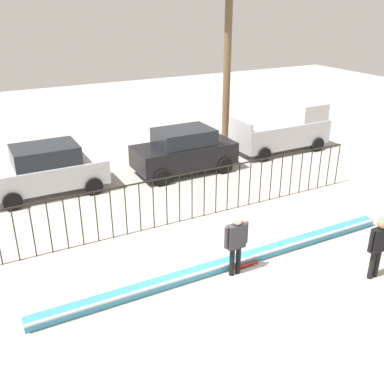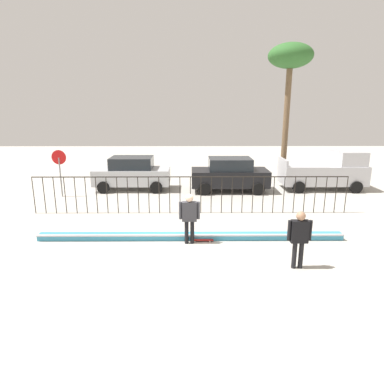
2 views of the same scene
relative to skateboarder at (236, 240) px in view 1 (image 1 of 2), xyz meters
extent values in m
plane|color=#ADA89E|center=(0.04, -0.10, -1.08)|extent=(60.00, 60.00, 0.00)
cube|color=teal|center=(0.04, 0.38, -0.97)|extent=(11.00, 0.36, 0.22)
cylinder|color=#B2B2B7|center=(0.04, 0.20, -0.86)|extent=(11.00, 0.09, 0.09)
cylinder|color=black|center=(-5.09, 3.45, -0.23)|extent=(0.04, 0.04, 1.69)
cylinder|color=black|center=(-4.62, 3.45, -0.23)|extent=(0.04, 0.04, 1.69)
cylinder|color=black|center=(-4.16, 3.45, -0.23)|extent=(0.04, 0.04, 1.69)
cylinder|color=black|center=(-3.69, 3.45, -0.23)|extent=(0.04, 0.04, 1.69)
cylinder|color=black|center=(-3.22, 3.45, -0.23)|extent=(0.04, 0.04, 1.69)
cylinder|color=black|center=(-2.76, 3.45, -0.23)|extent=(0.04, 0.04, 1.69)
cylinder|color=black|center=(-2.29, 3.45, -0.23)|extent=(0.04, 0.04, 1.69)
cylinder|color=black|center=(-1.82, 3.45, -0.23)|extent=(0.04, 0.04, 1.69)
cylinder|color=black|center=(-1.36, 3.45, -0.23)|extent=(0.04, 0.04, 1.69)
cylinder|color=black|center=(-0.89, 3.45, -0.23)|extent=(0.04, 0.04, 1.69)
cylinder|color=black|center=(-0.42, 3.45, -0.23)|extent=(0.04, 0.04, 1.69)
cylinder|color=black|center=(0.04, 3.45, -0.23)|extent=(0.04, 0.04, 1.69)
cylinder|color=black|center=(0.51, 3.45, -0.23)|extent=(0.04, 0.04, 1.69)
cylinder|color=black|center=(0.98, 3.45, -0.23)|extent=(0.04, 0.04, 1.69)
cylinder|color=black|center=(1.44, 3.45, -0.23)|extent=(0.04, 0.04, 1.69)
cylinder|color=black|center=(1.91, 3.45, -0.23)|extent=(0.04, 0.04, 1.69)
cylinder|color=black|center=(2.38, 3.45, -0.23)|extent=(0.04, 0.04, 1.69)
cylinder|color=black|center=(2.84, 3.45, -0.23)|extent=(0.04, 0.04, 1.69)
cylinder|color=black|center=(3.31, 3.45, -0.23)|extent=(0.04, 0.04, 1.69)
cylinder|color=black|center=(3.78, 3.45, -0.23)|extent=(0.04, 0.04, 1.69)
cylinder|color=black|center=(4.24, 3.45, -0.23)|extent=(0.04, 0.04, 1.69)
cylinder|color=black|center=(4.71, 3.45, -0.23)|extent=(0.04, 0.04, 1.69)
cylinder|color=black|center=(5.18, 3.45, -0.23)|extent=(0.04, 0.04, 1.69)
cylinder|color=black|center=(5.64, 3.45, -0.23)|extent=(0.04, 0.04, 1.69)
cylinder|color=black|center=(6.11, 3.45, -0.23)|extent=(0.04, 0.04, 1.69)
cylinder|color=black|center=(6.58, 3.45, -0.23)|extent=(0.04, 0.04, 1.69)
cylinder|color=black|center=(7.04, 3.45, -0.23)|extent=(0.04, 0.04, 1.69)
cube|color=black|center=(0.04, 3.45, 0.60)|extent=(14.00, 0.04, 0.04)
cylinder|color=black|center=(-0.10, 0.00, -0.66)|extent=(0.14, 0.14, 0.83)
cylinder|color=black|center=(0.10, 0.00, -0.66)|extent=(0.14, 0.14, 0.83)
cube|color=#333338|center=(0.00, 0.00, 0.10)|extent=(0.51, 0.22, 0.69)
sphere|color=beige|center=(0.00, 0.00, 0.58)|extent=(0.27, 0.27, 0.27)
cylinder|color=#333338|center=(-0.31, 0.00, 0.14)|extent=(0.11, 0.11, 0.62)
cylinder|color=#333338|center=(0.31, 0.00, 0.14)|extent=(0.11, 0.11, 0.62)
cube|color=#A51E19|center=(0.46, 0.18, -1.01)|extent=(0.80, 0.20, 0.02)
cylinder|color=silver|center=(0.73, 0.25, -1.05)|extent=(0.05, 0.03, 0.05)
cylinder|color=silver|center=(0.73, 0.10, -1.05)|extent=(0.05, 0.03, 0.05)
cylinder|color=silver|center=(0.19, 0.25, -1.05)|extent=(0.05, 0.03, 0.05)
cylinder|color=silver|center=(0.19, 0.10, -1.05)|extent=(0.05, 0.03, 0.05)
cylinder|color=black|center=(3.11, -1.86, -0.67)|extent=(0.14, 0.14, 0.82)
cylinder|color=black|center=(3.31, -1.86, -0.67)|extent=(0.14, 0.14, 0.82)
cube|color=black|center=(3.21, -1.86, 0.08)|extent=(0.50, 0.21, 0.68)
sphere|color=#A87A5B|center=(3.21, -1.86, 0.55)|extent=(0.27, 0.27, 0.27)
cylinder|color=black|center=(2.90, -1.86, 0.12)|extent=(0.11, 0.11, 0.61)
cube|color=#B7BABF|center=(-3.31, 7.94, -0.29)|extent=(4.30, 1.90, 0.90)
cube|color=#1E2328|center=(-3.31, 7.94, 0.49)|extent=(2.37, 1.71, 0.66)
cylinder|color=black|center=(-1.85, 8.89, -0.74)|extent=(0.68, 0.22, 0.68)
cylinder|color=black|center=(-1.85, 6.99, -0.74)|extent=(0.68, 0.22, 0.68)
cylinder|color=black|center=(-4.77, 8.89, -0.74)|extent=(0.68, 0.22, 0.68)
cylinder|color=black|center=(-4.77, 6.99, -0.74)|extent=(0.68, 0.22, 0.68)
cube|color=black|center=(2.28, 7.51, -0.29)|extent=(4.30, 1.90, 0.90)
cube|color=#1E2328|center=(2.28, 7.51, 0.49)|extent=(2.37, 1.71, 0.66)
cylinder|color=black|center=(3.74, 8.46, -0.74)|extent=(0.68, 0.22, 0.68)
cylinder|color=black|center=(3.74, 6.56, -0.74)|extent=(0.68, 0.22, 0.68)
cylinder|color=black|center=(0.81, 8.46, -0.74)|extent=(0.68, 0.22, 0.68)
cylinder|color=black|center=(0.81, 6.56, -0.74)|extent=(0.68, 0.22, 0.68)
cube|color=#B7B7BC|center=(7.68, 7.92, -0.19)|extent=(4.70, 1.90, 1.10)
cube|color=#B7B7BC|center=(9.13, 7.92, 0.76)|extent=(1.50, 1.75, 0.80)
cube|color=#B7B7BC|center=(5.39, 7.92, 0.54)|extent=(0.12, 1.75, 0.36)
cylinder|color=black|center=(9.28, 8.87, -0.74)|extent=(0.68, 0.22, 0.68)
cylinder|color=black|center=(9.28, 6.97, -0.74)|extent=(0.68, 0.22, 0.68)
cylinder|color=black|center=(6.08, 8.87, -0.74)|extent=(0.68, 0.22, 0.68)
cylinder|color=black|center=(6.08, 6.97, -0.74)|extent=(0.68, 0.22, 0.68)
cylinder|color=brown|center=(6.07, 10.32, 2.38)|extent=(0.36, 0.36, 6.91)
camera|label=1|loc=(-5.79, -8.47, 5.88)|focal=41.52mm
camera|label=2|loc=(0.01, -10.88, 3.59)|focal=31.02mm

